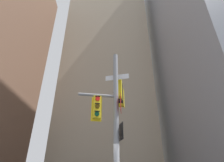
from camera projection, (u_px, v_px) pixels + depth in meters
building_mid_block at (107, 71)px, 33.73m from camera, size 13.63×13.63×37.47m
signal_pole_assembly at (115, 106)px, 8.83m from camera, size 2.42×2.85×7.01m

